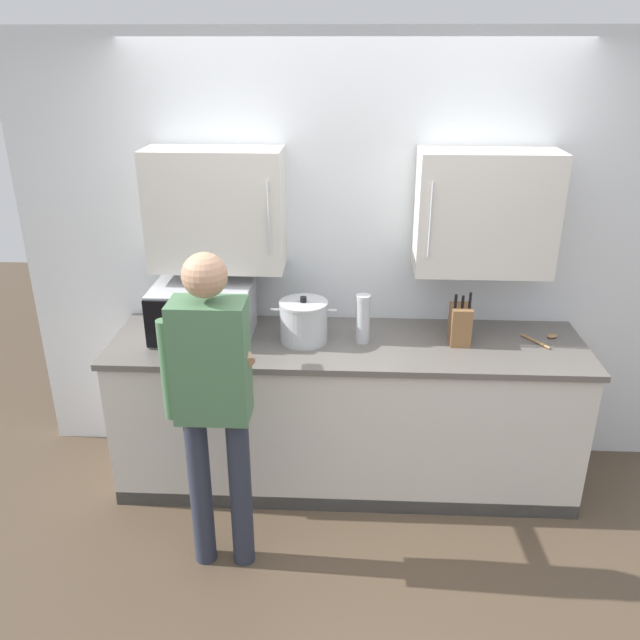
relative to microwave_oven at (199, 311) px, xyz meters
The scene contains 9 objects.
ground_plane 1.65m from the microwave_oven, 47.96° to the right, with size 9.86×9.86×0.00m, color #4C3D2D.
back_wall_tiled 0.94m from the microwave_oven, 19.95° to the left, with size 3.90×0.44×2.56m.
counter_unit 1.04m from the microwave_oven, ahead, with size 2.67×0.72×0.92m.
microwave_oven is the anchor object (origin of this frame).
thermos_flask 0.93m from the microwave_oven, ahead, with size 0.08×0.08×0.28m.
wooden_spoon 1.96m from the microwave_oven, ahead, with size 0.22×0.20×0.02m.
knife_block 1.47m from the microwave_oven, ahead, with size 0.11×0.15×0.31m.
stock_pot 0.60m from the microwave_oven, ahead, with size 0.37×0.27×0.27m.
person_figure 0.80m from the microwave_oven, 73.38° to the right, with size 0.44×0.58×1.66m.
Camera 1 is at (0.01, -2.42, 2.48)m, focal length 36.43 mm.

